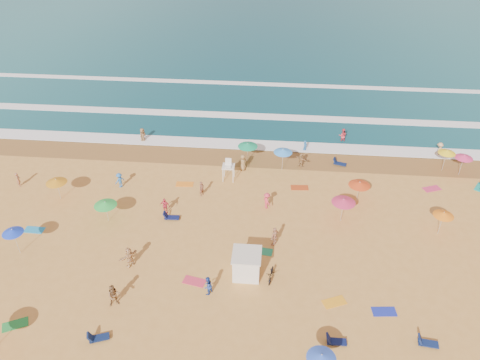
{
  "coord_description": "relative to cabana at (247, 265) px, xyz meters",
  "views": [
    {
      "loc": [
        4.07,
        -30.04,
        26.63
      ],
      "look_at": [
        0.85,
        6.0,
        1.5
      ],
      "focal_mm": 35.0,
      "sensor_mm": 36.0,
      "label": 1
    }
  ],
  "objects": [
    {
      "name": "surf_foam",
      "position": [
        -2.3,
        25.86,
        -0.9
      ],
      "size": [
        200.0,
        18.7,
        0.05
      ],
      "color": "white",
      "rests_on": "ground"
    },
    {
      "name": "cabana",
      "position": [
        0.0,
        0.0,
        0.0
      ],
      "size": [
        2.0,
        2.0,
        2.0
      ],
      "primitive_type": "cube",
      "color": "white",
      "rests_on": "ground"
    },
    {
      "name": "bicycle",
      "position": [
        1.9,
        -0.3,
        -0.52
      ],
      "size": [
        0.89,
        1.92,
        0.97
      ],
      "primitive_type": "imported",
      "rotation": [
        0.0,
        0.0,
        -0.14
      ],
      "color": "black",
      "rests_on": "ground"
    },
    {
      "name": "lifeguard_stand",
      "position": [
        -2.78,
        12.71,
        0.05
      ],
      "size": [
        1.2,
        1.2,
        2.1
      ],
      "primitive_type": null,
      "color": "white",
      "rests_on": "ground"
    },
    {
      "name": "ground",
      "position": [
        -2.3,
        4.54,
        -1.0
      ],
      "size": [
        220.0,
        220.0,
        0.0
      ],
      "primitive_type": "plane",
      "color": "gold",
      "rests_on": "ground"
    },
    {
      "name": "towels",
      "position": [
        -3.42,
        2.97,
        -0.98
      ],
      "size": [
        47.0,
        20.49,
        0.03
      ],
      "color": "red",
      "rests_on": "ground"
    },
    {
      "name": "cabana_roof",
      "position": [
        0.0,
        0.0,
        1.06
      ],
      "size": [
        2.2,
        2.2,
        0.12
      ],
      "primitive_type": "cube",
      "color": "silver",
      "rests_on": "cabana"
    },
    {
      "name": "loungers",
      "position": [
        5.96,
        1.06,
        -0.83
      ],
      "size": [
        46.89,
        24.34,
        0.34
      ],
      "color": "#101D51",
      "rests_on": "ground"
    },
    {
      "name": "beachgoers",
      "position": [
        -2.63,
        9.28,
        -0.21
      ],
      "size": [
        44.27,
        26.2,
        2.13
      ],
      "color": "#E0384E",
      "rests_on": "ground"
    },
    {
      "name": "wet_sand",
      "position": [
        -2.3,
        17.04,
        -0.99
      ],
      "size": [
        220.0,
        220.0,
        0.0
      ],
      "primitive_type": "plane",
      "color": "olive",
      "rests_on": "ground"
    },
    {
      "name": "beach_umbrellas",
      "position": [
        -0.07,
        5.63,
        1.14
      ],
      "size": [
        58.69,
        30.09,
        0.79
      ],
      "color": "#D74316",
      "rests_on": "ground"
    }
  ]
}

